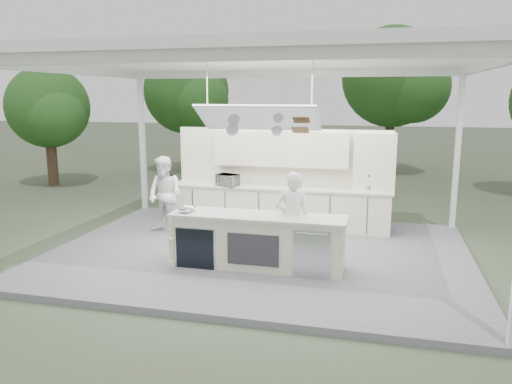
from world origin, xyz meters
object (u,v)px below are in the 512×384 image
(demo_island, at_px, (257,241))
(head_chef, at_px, (292,219))
(sous_chef, at_px, (165,195))
(back_counter, at_px, (279,207))

(demo_island, xyz_separation_m, head_chef, (0.60, 0.21, 0.38))
(demo_island, distance_m, sous_chef, 3.05)
(back_counter, height_order, sous_chef, sous_chef)
(head_chef, bearing_deg, demo_island, 4.07)
(demo_island, bearing_deg, head_chef, 19.56)
(head_chef, bearing_deg, sous_chef, -41.02)
(back_counter, relative_size, head_chef, 2.97)
(demo_island, xyz_separation_m, back_counter, (-0.18, 2.81, 0.00))
(back_counter, bearing_deg, sous_chef, -154.32)
(head_chef, xyz_separation_m, sous_chef, (-3.10, 1.48, -0.00))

